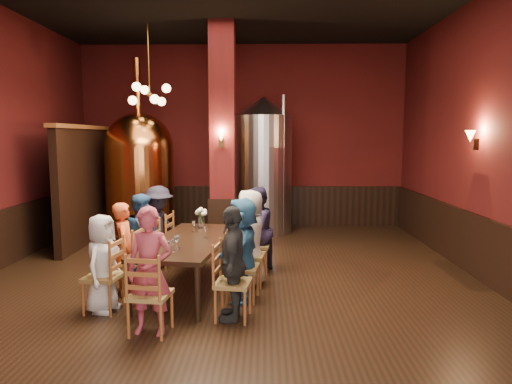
{
  "coord_description": "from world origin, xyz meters",
  "views": [
    {
      "loc": [
        0.55,
        -6.51,
        2.23
      ],
      "look_at": [
        0.42,
        0.2,
        1.42
      ],
      "focal_mm": 32.0,
      "sensor_mm": 36.0,
      "label": 1
    }
  ],
  "objects_px": {
    "person_2": "(143,237)",
    "rose_vase": "(201,214)",
    "dining_table": "(189,243)",
    "person_0": "(102,263)",
    "person_1": "(125,249)",
    "copper_kettle": "(140,174)",
    "steel_vessel": "(264,166)"
  },
  "relations": [
    {
      "from": "dining_table",
      "to": "person_0",
      "type": "relative_size",
      "value": 1.99
    },
    {
      "from": "person_1",
      "to": "copper_kettle",
      "type": "relative_size",
      "value": 0.34
    },
    {
      "from": "person_0",
      "to": "person_1",
      "type": "bearing_deg",
      "value": 2.7
    },
    {
      "from": "person_2",
      "to": "rose_vase",
      "type": "distance_m",
      "value": 0.99
    },
    {
      "from": "person_0",
      "to": "copper_kettle",
      "type": "bearing_deg",
      "value": 18.96
    },
    {
      "from": "person_2",
      "to": "rose_vase",
      "type": "height_order",
      "value": "person_2"
    },
    {
      "from": "dining_table",
      "to": "person_0",
      "type": "bearing_deg",
      "value": -130.36
    },
    {
      "from": "person_1",
      "to": "dining_table",
      "type": "bearing_deg",
      "value": -87.66
    },
    {
      "from": "dining_table",
      "to": "person_0",
      "type": "xyz_separation_m",
      "value": [
        -0.97,
        -0.88,
        -0.06
      ]
    },
    {
      "from": "person_0",
      "to": "steel_vessel",
      "type": "relative_size",
      "value": 0.4
    },
    {
      "from": "person_0",
      "to": "steel_vessel",
      "type": "distance_m",
      "value": 5.45
    },
    {
      "from": "person_0",
      "to": "person_1",
      "type": "relative_size",
      "value": 0.96
    },
    {
      "from": "person_0",
      "to": "person_2",
      "type": "distance_m",
      "value": 1.33
    },
    {
      "from": "person_2",
      "to": "steel_vessel",
      "type": "distance_m",
      "value": 4.2
    },
    {
      "from": "person_1",
      "to": "steel_vessel",
      "type": "distance_m",
      "value": 4.82
    },
    {
      "from": "person_0",
      "to": "person_2",
      "type": "xyz_separation_m",
      "value": [
        0.17,
        1.32,
        0.05
      ]
    },
    {
      "from": "person_2",
      "to": "rose_vase",
      "type": "xyz_separation_m",
      "value": [
        0.86,
        0.4,
        0.29
      ]
    },
    {
      "from": "dining_table",
      "to": "rose_vase",
      "type": "distance_m",
      "value": 0.89
    },
    {
      "from": "person_0",
      "to": "steel_vessel",
      "type": "height_order",
      "value": "steel_vessel"
    },
    {
      "from": "person_2",
      "to": "copper_kettle",
      "type": "distance_m",
      "value": 3.17
    },
    {
      "from": "copper_kettle",
      "to": "steel_vessel",
      "type": "xyz_separation_m",
      "value": [
        2.72,
        0.68,
        0.15
      ]
    },
    {
      "from": "person_0",
      "to": "steel_vessel",
      "type": "xyz_separation_m",
      "value": [
        2.05,
        4.97,
        0.95
      ]
    },
    {
      "from": "person_0",
      "to": "copper_kettle",
      "type": "relative_size",
      "value": 0.32
    },
    {
      "from": "person_2",
      "to": "person_1",
      "type": "bearing_deg",
      "value": 167.17
    },
    {
      "from": "dining_table",
      "to": "person_2",
      "type": "xyz_separation_m",
      "value": [
        -0.8,
        0.44,
        -0.0
      ]
    },
    {
      "from": "person_1",
      "to": "copper_kettle",
      "type": "xyz_separation_m",
      "value": [
        -0.75,
        3.62,
        0.77
      ]
    },
    {
      "from": "person_1",
      "to": "copper_kettle",
      "type": "distance_m",
      "value": 3.78
    },
    {
      "from": "person_0",
      "to": "person_1",
      "type": "xyz_separation_m",
      "value": [
        0.09,
        0.66,
        0.03
      ]
    },
    {
      "from": "steel_vessel",
      "to": "rose_vase",
      "type": "height_order",
      "value": "steel_vessel"
    },
    {
      "from": "dining_table",
      "to": "person_1",
      "type": "relative_size",
      "value": 1.9
    },
    {
      "from": "person_1",
      "to": "copper_kettle",
      "type": "height_order",
      "value": "copper_kettle"
    },
    {
      "from": "steel_vessel",
      "to": "person_0",
      "type": "bearing_deg",
      "value": -112.42
    }
  ]
}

